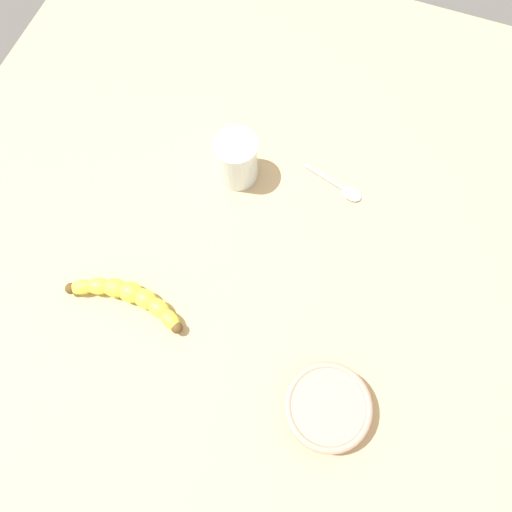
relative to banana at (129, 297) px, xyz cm
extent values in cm
cube|color=tan|center=(-16.41, 16.87, -3.14)|extent=(120.00, 120.00, 3.00)
ellipsoid|color=yellow|center=(1.07, 7.39, 0.00)|extent=(3.83, 4.47, 2.30)
ellipsoid|color=yellow|center=(0.06, 5.04, 0.00)|extent=(3.72, 4.48, 2.63)
ellipsoid|color=yellow|center=(-0.56, 2.55, 0.00)|extent=(3.54, 4.27, 2.96)
ellipsoid|color=yellow|center=(-0.76, 0.00, 0.00)|extent=(3.29, 3.85, 3.29)
ellipsoid|color=yellow|center=(-0.55, -2.55, 0.00)|extent=(3.54, 4.28, 2.96)
ellipsoid|color=yellow|center=(0.07, -5.04, 0.00)|extent=(3.72, 4.48, 2.63)
ellipsoid|color=yellow|center=(1.08, -7.39, 0.00)|extent=(3.84, 4.47, 2.30)
sphere|color=#513819|center=(1.88, 8.92, 0.00)|extent=(1.81, 1.81, 1.81)
sphere|color=#513819|center=(1.89, -8.92, 0.00)|extent=(1.81, 1.81, 1.81)
cylinder|color=silver|center=(-26.78, 7.61, 2.84)|extent=(7.06, 7.06, 8.98)
cylinder|color=#9D7095|center=(-26.78, 7.61, 2.82)|extent=(6.56, 6.56, 8.43)
cylinder|color=tan|center=(5.11, 33.21, 0.81)|extent=(10.17, 10.17, 4.91)
torus|color=tan|center=(5.11, 33.21, 2.67)|extent=(12.25, 12.25, 1.20)
ellipsoid|color=silver|center=(-29.53, 27.24, -1.24)|extent=(3.31, 4.13, 0.80)
cube|color=silver|center=(-30.96, 22.29, -1.24)|extent=(2.85, 8.30, 0.25)
camera|label=1|loc=(11.56, 25.12, 70.72)|focal=33.44mm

